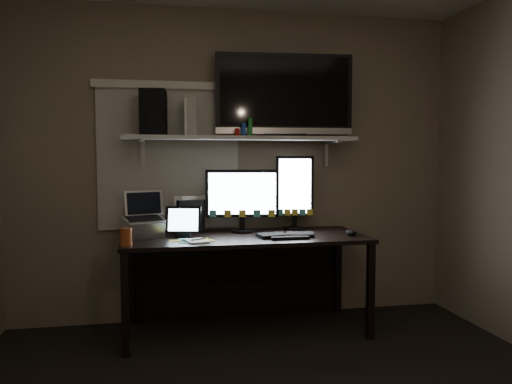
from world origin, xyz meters
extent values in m
plane|color=#82705D|center=(0.00, 1.80, 1.25)|extent=(3.60, 0.00, 3.60)
cube|color=silver|center=(-0.55, 1.79, 1.30)|extent=(1.10, 0.02, 1.10)
cube|color=black|center=(0.00, 1.43, 0.71)|extent=(1.80, 0.75, 0.03)
cube|color=black|center=(0.00, 1.78, 0.35)|extent=(1.80, 0.02, 0.70)
cube|color=black|center=(-0.86, 1.09, 0.35)|extent=(0.05, 0.05, 0.70)
cube|color=black|center=(0.86, 1.09, 0.35)|extent=(0.05, 0.05, 0.70)
cube|color=black|center=(-0.86, 1.76, 0.35)|extent=(0.05, 0.05, 0.70)
cube|color=black|center=(0.86, 1.76, 0.35)|extent=(0.05, 0.05, 0.70)
cube|color=silver|center=(0.00, 1.62, 1.46)|extent=(1.80, 0.35, 0.03)
cube|color=black|center=(0.01, 1.61, 0.98)|extent=(0.58, 0.14, 0.50)
cube|color=black|center=(0.45, 1.67, 1.03)|extent=(0.31, 0.10, 0.61)
cube|color=black|center=(0.29, 1.32, 0.74)|extent=(0.43, 0.17, 0.03)
ellipsoid|color=black|center=(0.79, 1.30, 0.75)|extent=(0.08, 0.12, 0.04)
cube|color=white|center=(-0.38, 1.22, 0.74)|extent=(0.17, 0.21, 0.01)
cube|color=black|center=(-0.46, 1.45, 0.84)|extent=(0.28, 0.16, 0.23)
cube|color=black|center=(-0.40, 1.65, 0.87)|extent=(0.24, 0.16, 0.28)
cube|color=#B9B8BD|center=(-0.74, 1.51, 0.89)|extent=(0.35, 0.32, 0.33)
cylinder|color=#933E1A|center=(-0.85, 1.16, 0.79)|extent=(0.10, 0.10, 0.12)
cube|color=black|center=(0.35, 1.64, 1.81)|extent=(1.10, 0.29, 0.65)
cube|color=silver|center=(-0.38, 1.65, 1.62)|extent=(0.11, 0.24, 0.28)
cube|color=black|center=(-0.66, 1.62, 1.65)|extent=(0.21, 0.25, 0.34)
camera|label=1|loc=(-0.63, -2.23, 1.32)|focal=35.00mm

